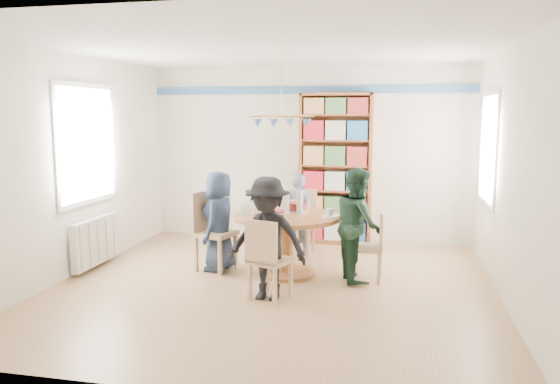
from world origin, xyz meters
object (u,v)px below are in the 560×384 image
(chair_left, at_px, (210,227))
(person_far, at_px, (297,215))
(chair_near, at_px, (266,256))
(person_left, at_px, (219,221))
(radiator, at_px, (96,241))
(dining_table, at_px, (287,231))
(chair_far, at_px, (301,219))
(person_right, at_px, (358,224))
(bookshelf, at_px, (336,170))
(chair_right, at_px, (373,243))
(person_near, at_px, (267,239))

(chair_left, height_order, person_far, person_far)
(chair_near, relative_size, person_left, 0.70)
(radiator, height_order, dining_table, dining_table)
(radiator, height_order, chair_far, chair_far)
(chair_left, xyz_separation_m, person_right, (1.87, -0.07, 0.13))
(person_far, height_order, bookshelf, bookshelf)
(chair_right, xyz_separation_m, chair_far, (-1.06, 1.10, 0.04))
(person_far, bearing_deg, radiator, 4.81)
(chair_far, xyz_separation_m, person_right, (0.88, -1.09, 0.17))
(chair_right, bearing_deg, person_near, -140.48)
(chair_near, bearing_deg, person_near, 89.09)
(radiator, height_order, person_far, person_far)
(chair_far, height_order, bookshelf, bookshelf)
(person_left, distance_m, person_right, 1.75)
(chair_left, distance_m, person_right, 1.88)
(person_right, bearing_deg, chair_near, 119.28)
(chair_far, xyz_separation_m, person_left, (-0.87, -1.02, 0.13))
(chair_far, bearing_deg, person_left, -130.50)
(chair_far, bearing_deg, chair_near, -90.30)
(person_left, xyz_separation_m, person_far, (0.84, 0.89, -0.05))
(chair_right, height_order, person_far, person_far)
(dining_table, bearing_deg, person_near, -91.60)
(chair_near, bearing_deg, bookshelf, 81.61)
(person_near, bearing_deg, person_right, 50.94)
(chair_far, relative_size, person_far, 0.78)
(person_far, distance_m, person_near, 1.86)
(chair_left, distance_m, person_far, 1.32)
(person_far, bearing_deg, person_left, 26.42)
(bookshelf, bearing_deg, chair_far, -117.49)
(person_far, bearing_deg, person_near, 70.29)
(person_far, bearing_deg, chair_far, -122.46)
(chair_left, distance_m, chair_right, 2.06)
(chair_left, xyz_separation_m, chair_near, (0.98, -1.01, -0.07))
(radiator, xyz_separation_m, dining_table, (2.48, 0.21, 0.21))
(chair_near, distance_m, person_near, 0.18)
(person_right, height_order, bookshelf, bookshelf)
(chair_far, bearing_deg, person_near, -90.29)
(person_left, bearing_deg, person_far, 139.78)
(person_right, bearing_deg, radiator, 75.68)
(chair_right, xyz_separation_m, person_right, (-0.18, 0.01, 0.21))
(chair_near, height_order, person_near, person_near)
(person_right, distance_m, bookshelf, 1.98)
(radiator, relative_size, person_left, 0.79)
(radiator, relative_size, chair_near, 1.13)
(dining_table, height_order, chair_far, chair_far)
(dining_table, relative_size, person_near, 0.98)
(dining_table, bearing_deg, chair_far, 90.89)
(person_near, bearing_deg, chair_right, 45.27)
(radiator, bearing_deg, bookshelf, 35.42)
(person_left, xyz_separation_m, person_near, (0.86, -0.97, 0.03))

